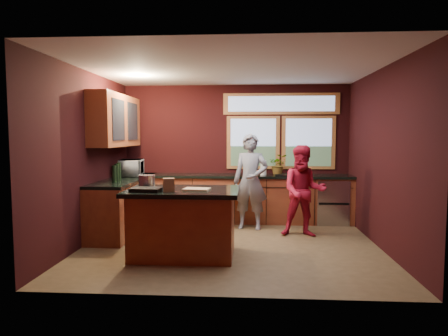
# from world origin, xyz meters

# --- Properties ---
(floor) EXTENTS (4.50, 4.50, 0.00)m
(floor) POSITION_xyz_m (0.00, 0.00, 0.00)
(floor) COLOR brown
(floor) RESTS_ON ground
(room_shell) EXTENTS (4.52, 4.02, 2.71)m
(room_shell) POSITION_xyz_m (-0.60, 0.32, 1.80)
(room_shell) COLOR black
(room_shell) RESTS_ON ground
(back_counter) EXTENTS (4.50, 0.64, 0.93)m
(back_counter) POSITION_xyz_m (0.20, 1.70, 0.46)
(back_counter) COLOR maroon
(back_counter) RESTS_ON floor
(left_counter) EXTENTS (0.64, 2.30, 0.93)m
(left_counter) POSITION_xyz_m (-1.95, 0.85, 0.47)
(left_counter) COLOR maroon
(left_counter) RESTS_ON floor
(island) EXTENTS (1.55, 1.05, 0.95)m
(island) POSITION_xyz_m (-0.64, -0.58, 0.48)
(island) COLOR maroon
(island) RESTS_ON floor
(person_grey) EXTENTS (0.69, 0.51, 1.73)m
(person_grey) POSITION_xyz_m (0.30, 1.11, 0.86)
(person_grey) COLOR slate
(person_grey) RESTS_ON floor
(person_red) EXTENTS (0.77, 0.62, 1.53)m
(person_red) POSITION_xyz_m (1.19, 0.62, 0.77)
(person_red) COLOR #A71329
(person_red) RESTS_ON floor
(microwave) EXTENTS (0.44, 0.61, 0.31)m
(microwave) POSITION_xyz_m (-1.92, 1.24, 1.09)
(microwave) COLOR #999999
(microwave) RESTS_ON left_counter
(potted_plant) EXTENTS (0.36, 0.31, 0.40)m
(potted_plant) POSITION_xyz_m (0.84, 1.75, 1.13)
(potted_plant) COLOR #999999
(potted_plant) RESTS_ON back_counter
(paper_towel) EXTENTS (0.12, 0.12, 0.28)m
(paper_towel) POSITION_xyz_m (0.55, 1.70, 1.07)
(paper_towel) COLOR silver
(paper_towel) RESTS_ON back_counter
(cutting_board) EXTENTS (0.38, 0.30, 0.02)m
(cutting_board) POSITION_xyz_m (-0.44, -0.63, 0.95)
(cutting_board) COLOR tan
(cutting_board) RESTS_ON island
(stock_pot) EXTENTS (0.24, 0.24, 0.18)m
(stock_pot) POSITION_xyz_m (-1.19, -0.43, 1.03)
(stock_pot) COLOR silver
(stock_pot) RESTS_ON island
(paper_bag) EXTENTS (0.17, 0.15, 0.18)m
(paper_bag) POSITION_xyz_m (-0.79, -0.83, 1.03)
(paper_bag) COLOR brown
(paper_bag) RESTS_ON island
(black_tray) EXTENTS (0.43, 0.32, 0.05)m
(black_tray) POSITION_xyz_m (-1.09, -0.83, 0.97)
(black_tray) COLOR black
(black_tray) RESTS_ON island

